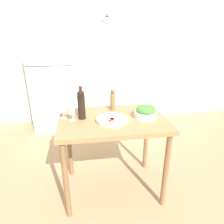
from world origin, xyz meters
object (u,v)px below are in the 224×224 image
(homemade_pizza, at_px, (112,120))
(refrigerator, at_px, (53,84))
(pepper_mill, at_px, (113,100))
(wine_glass_far, at_px, (63,110))
(salad_bowl, at_px, (146,112))
(wine_bottle, at_px, (81,104))
(wine_glass_near, at_px, (72,112))

(homemade_pizza, bearing_deg, refrigerator, 113.64)
(pepper_mill, relative_size, homemade_pizza, 0.75)
(refrigerator, relative_size, wine_glass_far, 13.30)
(pepper_mill, distance_m, salad_bowl, 0.43)
(wine_bottle, height_order, salad_bowl, wine_bottle)
(wine_bottle, relative_size, salad_bowl, 1.44)
(salad_bowl, bearing_deg, refrigerator, 122.81)
(salad_bowl, distance_m, homemade_pizza, 0.38)
(wine_glass_far, relative_size, pepper_mill, 0.52)
(salad_bowl, xyz_separation_m, homemade_pizza, (-0.37, -0.04, -0.04))
(wine_bottle, relative_size, homemade_pizza, 1.05)
(refrigerator, xyz_separation_m, salad_bowl, (1.23, -1.90, 0.12))
(salad_bowl, height_order, homemade_pizza, salad_bowl)
(wine_glass_near, bearing_deg, pepper_mill, 27.15)
(homemade_pizza, bearing_deg, wine_glass_near, 168.47)
(wine_glass_far, distance_m, pepper_mill, 0.59)
(wine_bottle, xyz_separation_m, wine_glass_far, (-0.20, 0.03, -0.07))
(wine_bottle, distance_m, wine_glass_far, 0.21)
(wine_bottle, bearing_deg, salad_bowl, -6.32)
(refrigerator, xyz_separation_m, wine_bottle, (0.54, -1.83, 0.23))
(pepper_mill, bearing_deg, wine_glass_far, -162.86)
(wine_bottle, height_order, homemade_pizza, wine_bottle)
(refrigerator, bearing_deg, wine_glass_far, -79.25)
(refrigerator, xyz_separation_m, homemade_pizza, (0.85, -1.95, 0.08))
(pepper_mill, height_order, homemade_pizza, pepper_mill)
(salad_bowl, bearing_deg, wine_glass_far, 173.15)
(refrigerator, bearing_deg, pepper_mill, -60.79)
(wine_glass_near, distance_m, wine_glass_far, 0.12)
(wine_bottle, relative_size, pepper_mill, 1.40)
(pepper_mill, xyz_separation_m, homemade_pizza, (-0.05, -0.33, -0.11))
(wine_glass_near, distance_m, homemade_pizza, 0.43)
(homemade_pizza, bearing_deg, wine_bottle, 158.91)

